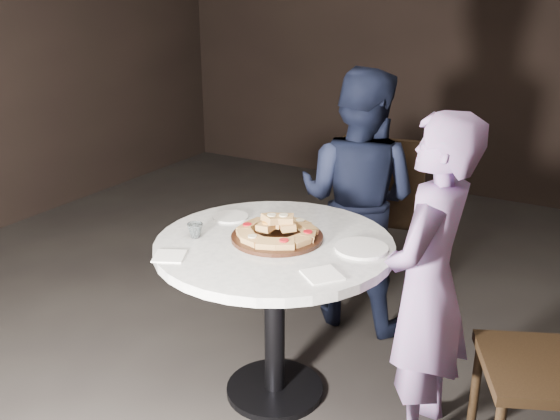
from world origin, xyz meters
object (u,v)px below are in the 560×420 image
serving_board (277,237)px  focaccia_pile (277,229)px  chair_far (385,204)px  diner_teal (427,286)px  diner_navy (357,200)px  water_glass (195,230)px  table (274,271)px

serving_board → focaccia_pile: 0.04m
chair_far → diner_teal: 1.34m
serving_board → diner_navy: diner_navy is taller
diner_navy → diner_teal: 1.02m
diner_navy → diner_teal: bearing=128.5°
serving_board → diner_navy: bearing=88.1°
serving_board → water_glass: size_ratio=5.77×
focaccia_pile → chair_far: chair_far is taller
chair_far → water_glass: bearing=63.6°
serving_board → table: bearing=-86.3°
focaccia_pile → water_glass: bearing=-152.0°
table → focaccia_pile: (-0.00, 0.03, 0.19)m
serving_board → chair_far: 1.24m
table → serving_board: 0.16m
chair_far → diner_navy: (-0.02, -0.38, 0.14)m
chair_far → diner_teal: bearing=106.9°
chair_far → diner_navy: bearing=75.5°
table → diner_teal: diner_teal is taller
chair_far → diner_navy: 0.41m
table → chair_far: bearing=87.9°
table → diner_teal: 0.68m
serving_board → diner_navy: 0.84m
water_glass → diner_teal: diner_teal is taller
serving_board → focaccia_pile: focaccia_pile is taller
water_glass → chair_far: size_ratio=0.07×
serving_board → diner_teal: diner_teal is taller
diner_teal → diner_navy: bearing=-137.8°
table → water_glass: 0.40m
serving_board → chair_far: chair_far is taller
chair_far → serving_board: bearing=76.4°
water_glass → chair_far: bearing=74.9°
water_glass → table: bearing=23.3°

